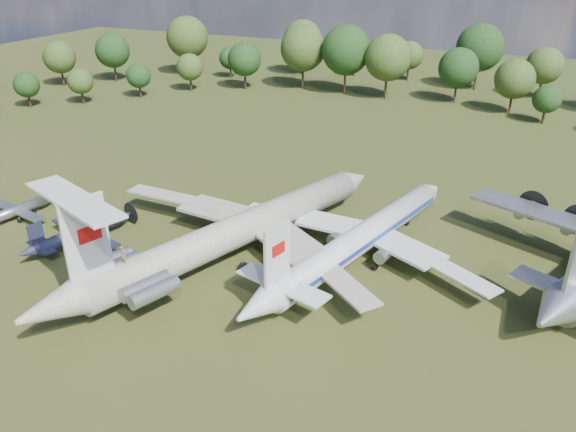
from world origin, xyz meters
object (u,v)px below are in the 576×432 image
at_px(small_prop_northwest, 15,213).
at_px(person_on_il62, 123,255).
at_px(il62_airliner, 238,236).
at_px(small_prop_west, 81,236).
at_px(tu104_jet, 361,243).

distance_m(small_prop_northwest, person_on_il62, 28.52).
height_order(il62_airliner, small_prop_west, il62_airliner).
xyz_separation_m(small_prop_west, person_on_il62, (13.58, -8.22, 4.84)).
bearing_deg(small_prop_west, small_prop_northwest, -171.64).
bearing_deg(small_prop_west, il62_airliner, 31.80).
xyz_separation_m(il62_airliner, small_prop_northwest, (-31.20, -3.48, -1.59)).
distance_m(small_prop_west, small_prop_northwest, 12.79).
xyz_separation_m(il62_airliner, tu104_jet, (13.11, 5.01, -0.42)).
relative_size(small_prop_west, person_on_il62, 8.85).
height_order(tu104_jet, person_on_il62, person_on_il62).
distance_m(il62_airliner, person_on_il62, 14.73).
bearing_deg(il62_airliner, tu104_jet, 41.21).
xyz_separation_m(tu104_jet, person_on_il62, (-18.07, -18.44, 3.89)).
relative_size(il62_airliner, person_on_il62, 28.42).
relative_size(small_prop_west, small_prop_northwest, 1.23).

